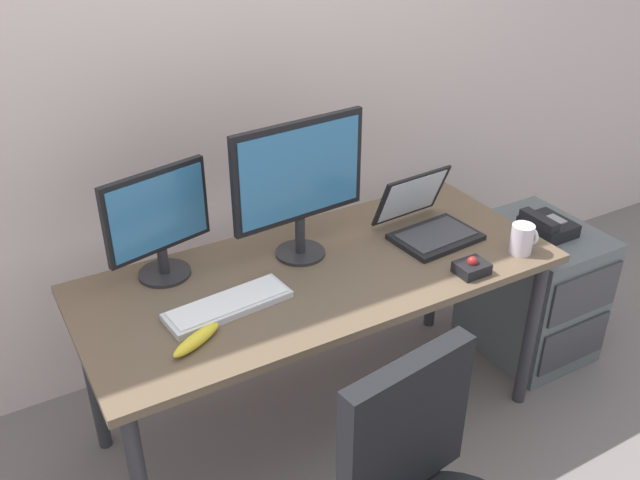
% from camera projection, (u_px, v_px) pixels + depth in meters
% --- Properties ---
extents(ground_plane, '(8.00, 8.00, 0.00)m').
position_uv_depth(ground_plane, '(320.00, 421.00, 2.75)').
color(ground_plane, slate).
extents(back_wall, '(6.00, 0.10, 2.80)m').
position_uv_depth(back_wall, '(226.00, 29.00, 2.59)').
color(back_wall, beige).
rests_on(back_wall, ground).
extents(desk, '(1.68, 0.73, 0.72)m').
position_uv_depth(desk, '(320.00, 287.00, 2.43)').
color(desk, brown).
rests_on(desk, ground).
extents(file_cabinet, '(0.42, 0.53, 0.60)m').
position_uv_depth(file_cabinet, '(533.00, 290.00, 3.04)').
color(file_cabinet, '#565E62').
rests_on(file_cabinet, ground).
extents(desk_phone, '(0.17, 0.20, 0.09)m').
position_uv_depth(desk_phone, '(547.00, 226.00, 2.85)').
color(desk_phone, black).
rests_on(desk_phone, file_cabinet).
extents(monitor_main, '(0.51, 0.18, 0.51)m').
position_uv_depth(monitor_main, '(299.00, 179.00, 2.34)').
color(monitor_main, '#262628').
rests_on(monitor_main, desk).
extents(monitor_side, '(0.38, 0.18, 0.39)m').
position_uv_depth(monitor_side, '(158.00, 220.00, 2.26)').
color(monitor_side, '#262628').
rests_on(monitor_side, desk).
extents(keyboard, '(0.42, 0.17, 0.03)m').
position_uv_depth(keyboard, '(228.00, 305.00, 2.19)').
color(keyboard, silver).
rests_on(keyboard, desk).
extents(laptop, '(0.33, 0.33, 0.23)m').
position_uv_depth(laptop, '(427.00, 222.00, 2.60)').
color(laptop, black).
rests_on(laptop, desk).
extents(trackball_mouse, '(0.11, 0.09, 0.07)m').
position_uv_depth(trackball_mouse, '(472.00, 267.00, 2.37)').
color(trackball_mouse, black).
rests_on(trackball_mouse, desk).
extents(coffee_mug, '(0.09, 0.08, 0.11)m').
position_uv_depth(coffee_mug, '(522.00, 239.00, 2.48)').
color(coffee_mug, silver).
rests_on(coffee_mug, desk).
extents(banana, '(0.19, 0.12, 0.04)m').
position_uv_depth(banana, '(197.00, 340.00, 2.03)').
color(banana, yellow).
rests_on(banana, desk).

